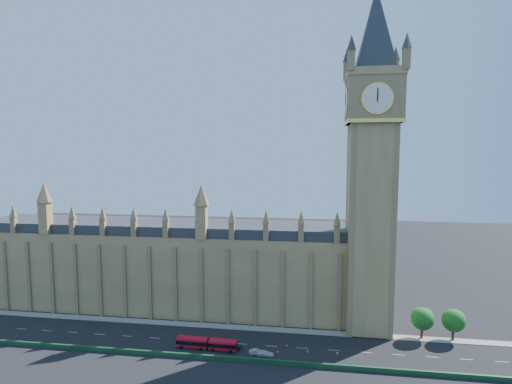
# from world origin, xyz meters

# --- Properties ---
(ground) EXTENTS (400.00, 400.00, 0.00)m
(ground) POSITION_xyz_m (0.00, 0.00, 0.00)
(ground) COLOR black
(ground) RESTS_ON ground
(palace_westminster) EXTENTS (120.00, 20.00, 28.00)m
(palace_westminster) POSITION_xyz_m (-25.00, 22.00, 13.86)
(palace_westminster) COLOR olive
(palace_westminster) RESTS_ON ground
(elizabeth_tower) EXTENTS (20.59, 20.59, 105.00)m
(elizabeth_tower) POSITION_xyz_m (38.00, 13.99, 54.56)
(elizabeth_tower) COLOR olive
(elizabeth_tower) RESTS_ON ground
(bridge_parapet) EXTENTS (160.00, 0.60, 1.20)m
(bridge_parapet) POSITION_xyz_m (0.00, -9.00, 0.60)
(bridge_parapet) COLOR #1E4C2D
(bridge_parapet) RESTS_ON ground
(kerb_north) EXTENTS (160.00, 3.00, 0.16)m
(kerb_north) POSITION_xyz_m (0.00, 9.50, 0.08)
(kerb_north) COLOR gray
(kerb_north) RESTS_ON ground
(tree_east_near) EXTENTS (6.00, 6.00, 8.50)m
(tree_east_near) POSITION_xyz_m (52.22, 10.08, 5.64)
(tree_east_near) COLOR #382619
(tree_east_near) RESTS_ON ground
(tree_east_far) EXTENTS (6.00, 6.00, 8.50)m
(tree_east_far) POSITION_xyz_m (60.22, 10.08, 5.64)
(tree_east_far) COLOR #382619
(tree_east_far) RESTS_ON ground
(red_bus) EXTENTS (15.88, 3.03, 2.69)m
(red_bus) POSITION_xyz_m (-4.34, -3.93, 1.41)
(red_bus) COLOR red
(red_bus) RESTS_ON ground
(car_grey) EXTENTS (4.60, 2.10, 1.53)m
(car_grey) POSITION_xyz_m (2.13, -2.43, 0.76)
(car_grey) COLOR #383A3F
(car_grey) RESTS_ON ground
(car_silver) EXTENTS (4.09, 1.64, 1.32)m
(car_silver) POSITION_xyz_m (8.86, -4.88, 0.66)
(car_silver) COLOR #9A9DA1
(car_silver) RESTS_ON ground
(car_white) EXTENTS (4.50, 1.97, 1.29)m
(car_white) POSITION_xyz_m (10.95, -5.22, 0.64)
(car_white) COLOR silver
(car_white) RESTS_ON ground
(cone_a) EXTENTS (0.50, 0.50, 0.62)m
(cone_a) POSITION_xyz_m (21.36, -1.98, 0.31)
(cone_a) COLOR black
(cone_a) RESTS_ON ground
(cone_b) EXTENTS (0.52, 0.52, 0.67)m
(cone_b) POSITION_xyz_m (14.00, -3.52, 0.33)
(cone_b) COLOR black
(cone_b) RESTS_ON ground
(cone_c) EXTENTS (0.58, 0.58, 0.79)m
(cone_c) POSITION_xyz_m (28.79, -2.26, 0.39)
(cone_c) COLOR black
(cone_c) RESTS_ON ground
(cone_d) EXTENTS (0.56, 0.56, 0.69)m
(cone_d) POSITION_xyz_m (15.99, -0.01, 0.34)
(cone_d) COLOR black
(cone_d) RESTS_ON ground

